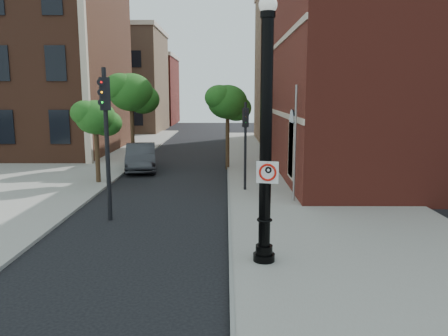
{
  "coord_description": "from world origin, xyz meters",
  "views": [
    {
      "loc": [
        1.92,
        -11.12,
        4.59
      ],
      "look_at": [
        1.86,
        2.0,
        2.36
      ],
      "focal_mm": 35.0,
      "sensor_mm": 36.0,
      "label": 1
    }
  ],
  "objects_px": {
    "traffic_signal_left": "(106,119)",
    "traffic_signal_right": "(245,132)",
    "no_parking_sign": "(268,172)",
    "parked_car": "(141,157)",
    "lamppost": "(266,147)"
  },
  "relations": [
    {
      "from": "lamppost",
      "to": "traffic_signal_right",
      "type": "bearing_deg",
      "value": 90.85
    },
    {
      "from": "no_parking_sign",
      "to": "parked_car",
      "type": "xyz_separation_m",
      "value": [
        -6.26,
        15.15,
        -1.78
      ]
    },
    {
      "from": "parked_car",
      "to": "lamppost",
      "type": "bearing_deg",
      "value": -77.39
    },
    {
      "from": "parked_car",
      "to": "traffic_signal_right",
      "type": "distance_m",
      "value": 8.79
    },
    {
      "from": "traffic_signal_left",
      "to": "no_parking_sign",
      "type": "bearing_deg",
      "value": -61.63
    },
    {
      "from": "no_parking_sign",
      "to": "parked_car",
      "type": "bearing_deg",
      "value": 125.29
    },
    {
      "from": "lamppost",
      "to": "traffic_signal_right",
      "type": "relative_size",
      "value": 1.66
    },
    {
      "from": "lamppost",
      "to": "no_parking_sign",
      "type": "xyz_separation_m",
      "value": [
        0.04,
        -0.17,
        -0.63
      ]
    },
    {
      "from": "lamppost",
      "to": "no_parking_sign",
      "type": "height_order",
      "value": "lamppost"
    },
    {
      "from": "no_parking_sign",
      "to": "traffic_signal_right",
      "type": "height_order",
      "value": "traffic_signal_right"
    },
    {
      "from": "traffic_signal_left",
      "to": "traffic_signal_right",
      "type": "distance_m",
      "value": 7.05
    },
    {
      "from": "traffic_signal_left",
      "to": "traffic_signal_right",
      "type": "bearing_deg",
      "value": 20.26
    },
    {
      "from": "traffic_signal_left",
      "to": "traffic_signal_right",
      "type": "height_order",
      "value": "traffic_signal_left"
    },
    {
      "from": "no_parking_sign",
      "to": "parked_car",
      "type": "distance_m",
      "value": 16.49
    },
    {
      "from": "lamppost",
      "to": "parked_car",
      "type": "relative_size",
      "value": 1.42
    }
  ]
}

